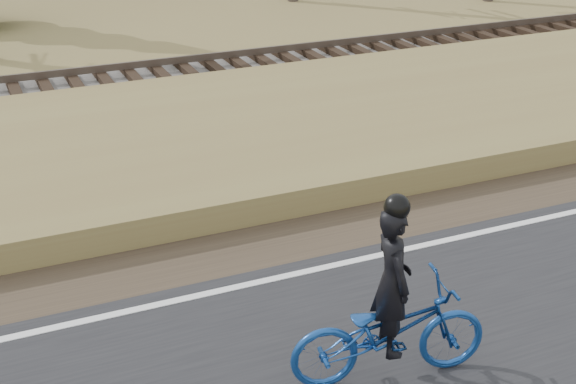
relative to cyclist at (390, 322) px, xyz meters
name	(u,v)px	position (x,y,z in m)	size (l,w,h in m)	color
ground	(376,269)	(1.05, 2.10, -0.73)	(120.00, 120.00, 0.00)	olive
road	(491,375)	(1.05, -0.40, -0.70)	(120.00, 6.00, 0.06)	black
edge_line	(369,258)	(1.05, 2.30, -0.66)	(120.00, 0.12, 0.01)	silver
shoulder	(335,229)	(1.05, 3.30, -0.71)	(120.00, 1.60, 0.04)	#473A2B
embankment	(258,147)	(1.05, 6.30, -0.51)	(120.00, 5.00, 0.44)	olive
ballast	(193,88)	(1.05, 10.10, -0.50)	(120.00, 3.00, 0.45)	slate
railroad	(192,74)	(1.05, 10.10, -0.20)	(120.00, 2.40, 0.29)	black
cyclist	(390,322)	(0.00, 0.00, 0.00)	(2.19, 1.08, 2.10)	navy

